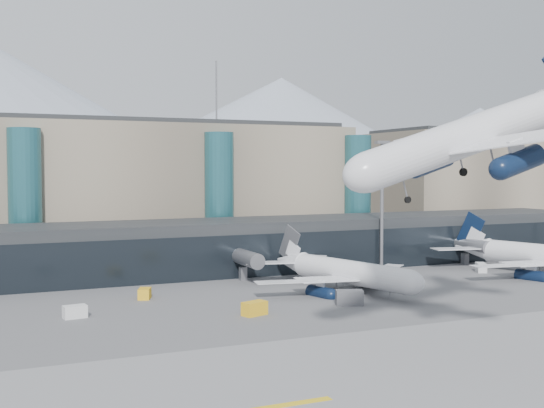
# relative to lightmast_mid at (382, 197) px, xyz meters

# --- Properties ---
(ground) EXTENTS (900.00, 900.00, 0.00)m
(ground) POSITION_rel_lightmast_mid_xyz_m (-30.00, -48.00, -14.42)
(ground) COLOR #515154
(ground) RESTS_ON ground
(runway_strip) EXTENTS (400.00, 40.00, 0.04)m
(runway_strip) POSITION_rel_lightmast_mid_xyz_m (-30.00, -63.00, -14.40)
(runway_strip) COLOR slate
(runway_strip) RESTS_ON ground
(runway_markings) EXTENTS (128.00, 1.00, 0.02)m
(runway_markings) POSITION_rel_lightmast_mid_xyz_m (-30.00, -63.00, -14.37)
(runway_markings) COLOR gold
(runway_markings) RESTS_ON ground
(concourse) EXTENTS (170.00, 27.00, 10.00)m
(concourse) POSITION_rel_lightmast_mid_xyz_m (-30.02, 9.73, -9.45)
(concourse) COLOR black
(concourse) RESTS_ON ground
(terminal_main) EXTENTS (130.00, 30.00, 31.00)m
(terminal_main) POSITION_rel_lightmast_mid_xyz_m (-55.00, 42.00, 1.03)
(terminal_main) COLOR gray
(terminal_main) RESTS_ON ground
(terminal_east) EXTENTS (70.00, 30.00, 31.00)m
(terminal_east) POSITION_rel_lightmast_mid_xyz_m (65.00, 42.00, 1.03)
(terminal_east) COLOR gray
(terminal_east) RESTS_ON ground
(teal_towers) EXTENTS (116.40, 19.40, 46.00)m
(teal_towers) POSITION_rel_lightmast_mid_xyz_m (-44.99, 26.01, -0.41)
(teal_towers) COLOR #245D66
(teal_towers) RESTS_ON ground
(mountain_ridge) EXTENTS (910.00, 400.00, 110.00)m
(mountain_ridge) POSITION_rel_lightmast_mid_xyz_m (-14.03, 332.00, 31.33)
(mountain_ridge) COLOR gray
(mountain_ridge) RESTS_ON ground
(lightmast_mid) EXTENTS (3.00, 1.20, 25.60)m
(lightmast_mid) POSITION_rel_lightmast_mid_xyz_m (0.00, 0.00, 0.00)
(lightmast_mid) COLOR slate
(lightmast_mid) RESTS_ON ground
(hero_jet) EXTENTS (35.06, 36.14, 11.64)m
(hero_jet) POSITION_rel_lightmast_mid_xyz_m (-23.59, -56.75, 10.63)
(hero_jet) COLOR silver
(hero_jet) RESTS_ON ground
(jet_parked_mid) EXTENTS (33.76, 35.00, 11.24)m
(jet_parked_mid) POSITION_rel_lightmast_mid_xyz_m (-19.00, -15.63, -10.17)
(jet_parked_mid) COLOR silver
(jet_parked_mid) RESTS_ON ground
(jet_parked_right) EXTENTS (37.66, 39.52, 12.68)m
(jet_parked_right) POSITION_rel_lightmast_mid_xyz_m (23.89, -15.96, -9.62)
(jet_parked_right) COLOR silver
(jet_parked_right) RESTS_ON ground
(veh_a) EXTENTS (3.25, 2.11, 1.71)m
(veh_a) POSITION_rel_lightmast_mid_xyz_m (-62.04, -20.81, -13.56)
(veh_a) COLOR silver
(veh_a) RESTS_ON ground
(veh_b) EXTENTS (2.67, 3.30, 1.65)m
(veh_b) POSITION_rel_lightmast_mid_xyz_m (-50.32, -11.27, -13.60)
(veh_b) COLOR gold
(veh_b) RESTS_ON ground
(veh_c) EXTENTS (4.48, 3.47, 2.21)m
(veh_c) POSITION_rel_lightmast_mid_xyz_m (-23.75, -28.17, -13.31)
(veh_c) COLOR #4E4E53
(veh_c) RESTS_ON ground
(veh_d) EXTENTS (2.98, 3.56, 1.79)m
(veh_d) POSITION_rel_lightmast_mid_xyz_m (15.87, -10.72, -13.52)
(veh_d) COLOR silver
(veh_d) RESTS_ON ground
(veh_g) EXTENTS (2.82, 3.15, 1.59)m
(veh_g) POSITION_rel_lightmast_mid_xyz_m (-14.70, -14.04, -13.62)
(veh_g) COLOR silver
(veh_g) RESTS_ON ground
(veh_h) EXTENTS (3.85, 2.85, 1.91)m
(veh_h) POSITION_rel_lightmast_mid_xyz_m (-39.23, -29.01, -13.47)
(veh_h) COLOR gold
(veh_h) RESTS_ON ground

